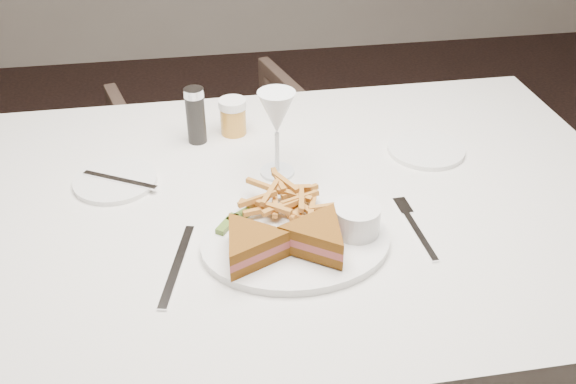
# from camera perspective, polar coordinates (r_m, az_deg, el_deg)

# --- Properties ---
(table) EXTENTS (1.36, 0.91, 0.75)m
(table) POSITION_cam_1_polar(r_m,az_deg,el_deg) (1.45, -0.33, -12.95)
(table) COLOR silver
(table) RESTS_ON ground
(chair_far) EXTENTS (0.72, 0.69, 0.61)m
(chair_far) POSITION_cam_1_polar(r_m,az_deg,el_deg) (2.15, -5.99, 2.32)
(chair_far) COLOR #49362D
(chair_far) RESTS_ON ground
(table_setting) EXTENTS (0.80, 0.62, 0.18)m
(table_setting) POSITION_cam_1_polar(r_m,az_deg,el_deg) (1.14, -0.48, -0.48)
(table_setting) COLOR white
(table_setting) RESTS_ON table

